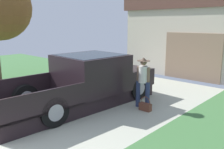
{
  "coord_description": "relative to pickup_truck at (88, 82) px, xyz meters",
  "views": [
    {
      "loc": [
        5.59,
        -1.04,
        2.63
      ],
      "look_at": [
        0.36,
        4.63,
        0.98
      ],
      "focal_mm": 38.6,
      "sensor_mm": 36.0,
      "label": 1
    }
  ],
  "objects": [
    {
      "name": "person_with_hat",
      "position": [
        1.57,
        0.89,
        0.2
      ],
      "size": [
        0.45,
        0.4,
        1.61
      ],
      "rotation": [
        0.0,
        0.0,
        -2.93
      ],
      "color": "navy",
      "rests_on": "ground"
    },
    {
      "name": "pickup_truck",
      "position": [
        0.0,
        0.0,
        0.0
      ],
      "size": [
        2.28,
        5.62,
        1.63
      ],
      "rotation": [
        0.0,
        0.0,
        -0.06
      ],
      "color": "black",
      "rests_on": "ground"
    },
    {
      "name": "handbag",
      "position": [
        1.81,
        0.7,
        -0.58
      ],
      "size": [
        0.38,
        0.17,
        0.45
      ],
      "color": "brown",
      "rests_on": "ground"
    },
    {
      "name": "wheeled_trash_bin",
      "position": [
        -3.39,
        4.28,
        -0.17
      ],
      "size": [
        0.6,
        0.72,
        1.01
      ],
      "color": "navy",
      "rests_on": "ground"
    }
  ]
}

